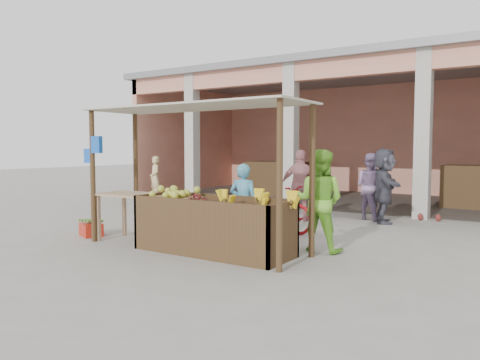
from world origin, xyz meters
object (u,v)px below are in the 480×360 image
Objects in this scene: red_crate at (91,230)px; side_table at (130,201)px; vendor_blue at (244,201)px; vendor_green at (320,198)px; motorcycle at (274,207)px; fruit_stall at (213,228)px.

side_table is at bearing 26.48° from red_crate.
vendor_blue is 0.86× the size of vendor_green.
vendor_green is (3.21, 1.11, 0.15)m from side_table.
motorcycle reaches higher than red_crate.
vendor_blue is at bearing 25.91° from side_table.
vendor_green is 0.93× the size of motorcycle.
vendor_blue reaches higher than side_table.
motorcycle is (2.71, 2.34, 0.37)m from red_crate.
vendor_green reaches higher than vendor_blue.
fruit_stall is at bearing 34.30° from vendor_green.
vendor_blue is 1.40m from vendor_green.
side_table is 2.06m from vendor_blue.
vendor_blue is at bearing 42.66° from red_crate.
red_crate is 0.25× the size of motorcycle.
side_table is 2.85m from motorcycle.
motorcycle reaches higher than fruit_stall.
motorcycle is at bearing 63.34° from red_crate.
red_crate is at bearing 136.07° from motorcycle.
vendor_blue is 0.80× the size of motorcycle.
fruit_stall reaches higher than red_crate.
side_table is at bearing 16.30° from vendor_green.
fruit_stall is 1.80m from vendor_green.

